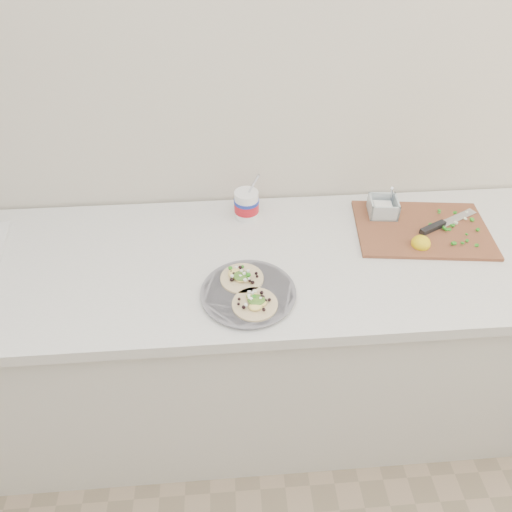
{
  "coord_description": "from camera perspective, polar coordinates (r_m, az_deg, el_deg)",
  "views": [
    {
      "loc": [
        0.02,
        0.34,
        1.85
      ],
      "look_at": [
        0.1,
        1.35,
        0.96
      ],
      "focal_mm": 32.0,
      "sensor_mm": 36.0,
      "label": 1
    }
  ],
  "objects": [
    {
      "name": "counter",
      "position": [
        1.77,
        -3.53,
        -10.95
      ],
      "size": [
        2.44,
        0.66,
        0.9
      ],
      "color": "silver",
      "rests_on": "ground"
    },
    {
      "name": "taco_plate",
      "position": [
        1.31,
        -0.98,
        -4.36
      ],
      "size": [
        0.27,
        0.27,
        0.04
      ],
      "rotation": [
        0.0,
        0.0,
        0.01
      ],
      "color": "slate",
      "rests_on": "counter"
    },
    {
      "name": "tub",
      "position": [
        1.57,
        -1.08,
        6.79
      ],
      "size": [
        0.09,
        0.09,
        0.19
      ],
      "rotation": [
        0.0,
        0.0,
        -0.17
      ],
      "color": "white",
      "rests_on": "counter"
    },
    {
      "name": "cutboard",
      "position": [
        1.64,
        19.83,
        3.73
      ],
      "size": [
        0.47,
        0.35,
        0.07
      ],
      "rotation": [
        0.0,
        0.0,
        -0.12
      ],
      "color": "brown",
      "rests_on": "counter"
    }
  ]
}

